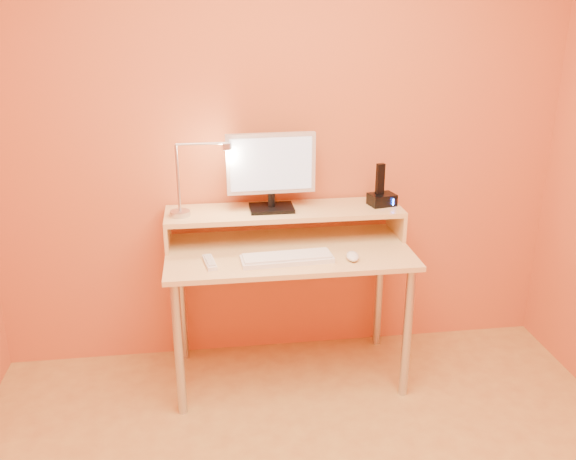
{
  "coord_description": "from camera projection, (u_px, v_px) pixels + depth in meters",
  "views": [
    {
      "loc": [
        -0.39,
        -1.6,
        1.86
      ],
      "look_at": [
        -0.01,
        1.13,
        0.84
      ],
      "focal_mm": 38.3,
      "sensor_mm": 36.0,
      "label": 1
    }
  ],
  "objects": [
    {
      "name": "keyboard",
      "position": [
        287.0,
        259.0,
        2.89
      ],
      "size": [
        0.44,
        0.16,
        0.02
      ],
      "primitive_type": "cube",
      "rotation": [
        0.0,
        0.0,
        0.06
      ],
      "color": "silver",
      "rests_on": "desk_lower"
    },
    {
      "name": "lamp_post",
      "position": [
        178.0,
        178.0,
        2.95
      ],
      "size": [
        0.01,
        0.01,
        0.33
      ],
      "primitive_type": "cylinder",
      "color": "#B7B8BF",
      "rests_on": "lamp_base"
    },
    {
      "name": "lamp_arm",
      "position": [
        201.0,
        144.0,
        2.91
      ],
      "size": [
        0.24,
        0.01,
        0.01
      ],
      "primitive_type": "cylinder",
      "rotation": [
        0.0,
        1.57,
        0.0
      ],
      "color": "#B7B8BF",
      "rests_on": "lamp_post"
    },
    {
      "name": "mouse",
      "position": [
        353.0,
        256.0,
        2.9
      ],
      "size": [
        0.07,
        0.11,
        0.04
      ],
      "primitive_type": "ellipsoid",
      "rotation": [
        0.0,
        0.0,
        -0.12
      ],
      "color": "silver",
      "rests_on": "desk_lower"
    },
    {
      "name": "remote_control",
      "position": [
        210.0,
        262.0,
        2.85
      ],
      "size": [
        0.07,
        0.17,
        0.02
      ],
      "primitive_type": "cube",
      "rotation": [
        0.0,
        0.0,
        0.16
      ],
      "color": "silver",
      "rests_on": "desk_lower"
    },
    {
      "name": "lamp_head",
      "position": [
        227.0,
        146.0,
        2.93
      ],
      "size": [
        0.04,
        0.04,
        0.03
      ],
      "primitive_type": "cylinder",
      "color": "#B7B8BF",
      "rests_on": "lamp_arm"
    },
    {
      "name": "desk_leg_fl",
      "position": [
        179.0,
        350.0,
        2.85
      ],
      "size": [
        0.04,
        0.04,
        0.69
      ],
      "primitive_type": "cylinder",
      "color": "#B7B8BF",
      "rests_on": "floor"
    },
    {
      "name": "monitor_panel",
      "position": [
        271.0,
        163.0,
        3.03
      ],
      "size": [
        0.44,
        0.05,
        0.3
      ],
      "primitive_type": "cube",
      "rotation": [
        0.0,
        0.0,
        0.03
      ],
      "color": "silver",
      "rests_on": "monitor_neck"
    },
    {
      "name": "monitor_back",
      "position": [
        270.0,
        162.0,
        3.05
      ],
      "size": [
        0.4,
        0.02,
        0.26
      ],
      "primitive_type": "cube",
      "rotation": [
        0.0,
        0.0,
        0.03
      ],
      "color": "black",
      "rests_on": "monitor_panel"
    },
    {
      "name": "phone_led",
      "position": [
        393.0,
        202.0,
        3.12
      ],
      "size": [
        0.01,
        0.0,
        0.04
      ],
      "primitive_type": "cube",
      "color": "#2478FE",
      "rests_on": "phone_dock"
    },
    {
      "name": "desk_leg_br",
      "position": [
        379.0,
        289.0,
        3.46
      ],
      "size": [
        0.04,
        0.04,
        0.69
      ],
      "primitive_type": "cylinder",
      "color": "#B7B8BF",
      "rests_on": "floor"
    },
    {
      "name": "shelf_riser_left",
      "position": [
        167.0,
        232.0,
        3.07
      ],
      "size": [
        0.02,
        0.3,
        0.14
      ],
      "primitive_type": "cube",
      "color": "#DFBB7C",
      "rests_on": "desk_lower"
    },
    {
      "name": "desk_leg_bl",
      "position": [
        182.0,
        301.0,
        3.32
      ],
      "size": [
        0.04,
        0.04,
        0.69
      ],
      "primitive_type": "cylinder",
      "color": "#B7B8BF",
      "rests_on": "floor"
    },
    {
      "name": "monitor_foot",
      "position": [
        272.0,
        208.0,
        3.1
      ],
      "size": [
        0.22,
        0.16,
        0.02
      ],
      "primitive_type": "cube",
      "color": "black",
      "rests_on": "desk_shelf"
    },
    {
      "name": "monitor_neck",
      "position": [
        272.0,
        200.0,
        3.08
      ],
      "size": [
        0.04,
        0.04,
        0.07
      ],
      "primitive_type": "cylinder",
      "color": "black",
      "rests_on": "monitor_foot"
    },
    {
      "name": "phone_handset",
      "position": [
        380.0,
        179.0,
        3.12
      ],
      "size": [
        0.04,
        0.03,
        0.16
      ],
      "primitive_type": "cube",
      "rotation": [
        0.0,
        0.0,
        0.22
      ],
      "color": "black",
      "rests_on": "phone_dock"
    },
    {
      "name": "shelf_riser_right",
      "position": [
        396.0,
        221.0,
        3.22
      ],
      "size": [
        0.02,
        0.3,
        0.14
      ],
      "primitive_type": "cube",
      "color": "#DFBB7C",
      "rests_on": "desk_lower"
    },
    {
      "name": "desk_lower",
      "position": [
        289.0,
        252.0,
        3.03
      ],
      "size": [
        1.2,
        0.6,
        0.02
      ],
      "primitive_type": "cube",
      "color": "#DFBB7C",
      "rests_on": "floor"
    },
    {
      "name": "phone_dock",
      "position": [
        382.0,
        199.0,
        3.16
      ],
      "size": [
        0.15,
        0.13,
        0.06
      ],
      "primitive_type": "cube",
      "rotation": [
        0.0,
        0.0,
        0.22
      ],
      "color": "black",
      "rests_on": "desk_shelf"
    },
    {
      "name": "desk_leg_fr",
      "position": [
        407.0,
        333.0,
        2.99
      ],
      "size": [
        0.04,
        0.04,
        0.69
      ],
      "primitive_type": "cylinder",
      "color": "#B7B8BF",
      "rests_on": "floor"
    },
    {
      "name": "wall_back",
      "position": [
        280.0,
        130.0,
        3.14
      ],
      "size": [
        3.0,
        0.04,
        2.5
      ],
      "primitive_type": "cube",
      "color": "#CC632D",
      "rests_on": "floor"
    },
    {
      "name": "lamp_bulb",
      "position": [
        227.0,
        149.0,
        2.93
      ],
      "size": [
        0.03,
        0.03,
        0.0
      ],
      "primitive_type": "cylinder",
      "color": "#FFEAC6",
      "rests_on": "lamp_head"
    },
    {
      "name": "lamp_base",
      "position": [
        180.0,
        213.0,
        3.01
      ],
      "size": [
        0.1,
        0.1,
        0.02
      ],
      "primitive_type": "cylinder",
      "color": "#B7B8BF",
      "rests_on": "desk_shelf"
    },
    {
      "name": "desk_shelf",
      "position": [
        284.0,
        212.0,
        3.11
      ],
      "size": [
        1.2,
        0.3,
        0.02
      ],
      "primitive_type": "cube",
      "color": "#DFBB7C",
      "rests_on": "desk_lower"
    },
    {
      "name": "monitor_screen",
      "position": [
        271.0,
        164.0,
        3.01
      ],
      "size": [
        0.4,
        0.02,
        0.26
      ],
      "primitive_type": "cube",
      "rotation": [
        0.0,
        0.0,
        0.03
      ],
      "color": "silver",
      "rests_on": "monitor_panel"
    }
  ]
}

